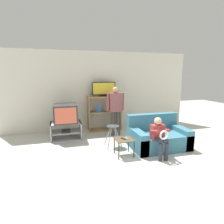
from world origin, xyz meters
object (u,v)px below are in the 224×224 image
object	(u,v)px
person_standing_adult	(115,107)
person_seated_child	(159,134)
tv_stand	(66,131)
television_flat	(104,89)
snack_table	(124,141)
folding_stool	(113,130)
couch	(157,137)
remote_control_white	(126,138)
remote_control_black	(123,139)
media_shelf	(104,113)
television_main	(65,113)

from	to	relation	value
person_standing_adult	person_seated_child	xyz separation A→B (m)	(0.49, -1.76, -0.36)
tv_stand	person_seated_child	size ratio (longest dim) A/B	0.95
television_flat	snack_table	world-z (taller)	television_flat
folding_stool	couch	bearing A→B (deg)	-16.63
television_flat	remote_control_white	xyz separation A→B (m)	(0.02, -2.14, -0.96)
remote_control_black	person_standing_adult	world-z (taller)	person_standing_adult
television_flat	person_standing_adult	size ratio (longest dim) A/B	0.52
snack_table	person_seated_child	xyz separation A→B (m)	(0.74, -0.27, 0.19)
folding_stool	remote_control_black	bearing A→B (deg)	-83.74
media_shelf	remote_control_white	xyz separation A→B (m)	(0.02, -2.14, -0.18)
folding_stool	remote_control_black	size ratio (longest dim) A/B	3.87
television_main	media_shelf	distance (m)	1.41
tv_stand	television_main	size ratio (longest dim) A/B	1.31
couch	snack_table	bearing A→B (deg)	-164.68
media_shelf	folding_stool	bearing A→B (deg)	-94.80
couch	person_standing_adult	size ratio (longest dim) A/B	0.95
television_flat	person_standing_adult	world-z (taller)	television_flat
tv_stand	television_main	distance (m)	0.51
media_shelf	remote_control_black	world-z (taller)	media_shelf
television_main	couch	size ratio (longest dim) A/B	0.46
folding_stool	tv_stand	bearing A→B (deg)	140.66
remote_control_black	couch	world-z (taller)	couch
folding_stool	person_standing_adult	xyz separation A→B (m)	(0.33, 0.88, 0.45)
tv_stand	media_shelf	distance (m)	1.45
remote_control_black	person_standing_adult	size ratio (longest dim) A/B	0.10
tv_stand	couch	distance (m)	2.59
media_shelf	television_flat	bearing A→B (deg)	139.80
tv_stand	person_seated_child	bearing A→B (deg)	-42.75
television_main	person_standing_adult	distance (m)	1.48
remote_control_white	person_seated_child	xyz separation A→B (m)	(0.67, -0.27, 0.12)
television_flat	folding_stool	bearing A→B (deg)	-94.60
tv_stand	remote_control_black	size ratio (longest dim) A/B	5.95
snack_table	person_standing_adult	bearing A→B (deg)	80.69
tv_stand	snack_table	size ratio (longest dim) A/B	2.12
snack_table	folding_stool	bearing A→B (deg)	97.90
folding_stool	person_standing_adult	bearing A→B (deg)	69.58
snack_table	remote_control_black	world-z (taller)	remote_control_black
tv_stand	remote_control_white	distance (m)	2.03
media_shelf	television_flat	world-z (taller)	television_flat
remote_control_white	couch	size ratio (longest dim) A/B	0.10
tv_stand	media_shelf	xyz separation A→B (m)	(1.28, 0.58, 0.34)
person_seated_child	snack_table	bearing A→B (deg)	159.67
television_main	snack_table	bearing A→B (deg)	-51.73
television_main	person_seated_child	bearing A→B (deg)	-42.99
media_shelf	remote_control_black	bearing A→B (deg)	-91.67
television_flat	couch	distance (m)	2.37
tv_stand	folding_stool	bearing A→B (deg)	-39.34
person_seated_child	television_main	bearing A→B (deg)	137.01
person_standing_adult	television_main	bearing A→B (deg)	177.08
tv_stand	snack_table	world-z (taller)	tv_stand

